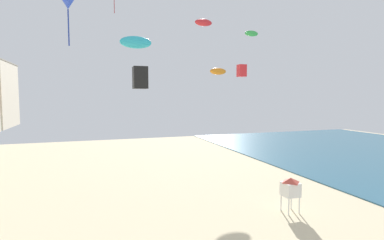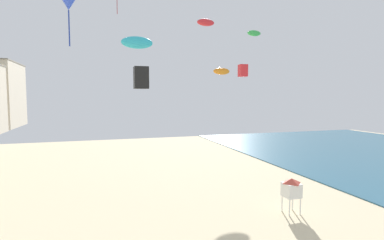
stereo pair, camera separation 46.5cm
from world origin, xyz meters
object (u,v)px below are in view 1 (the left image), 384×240
kite_black_box (140,78)px  kite_orange_parafoil (218,71)px  kite_green_parafoil (251,33)px  kite_red_box (242,71)px  lifeguard_stand (290,187)px  kite_red_parafoil (203,23)px  kite_cyan_parafoil (136,42)px

kite_black_box → kite_orange_parafoil: bearing=48.5°
kite_black_box → kite_green_parafoil: kite_green_parafoil is taller
kite_red_box → kite_green_parafoil: 8.05m
kite_red_box → kite_black_box: size_ratio=0.57×
kite_black_box → lifeguard_stand: bearing=-26.3°
kite_red_parafoil → kite_red_box: bearing=-82.4°
kite_red_box → kite_black_box: bearing=169.6°
kite_green_parafoil → lifeguard_stand: bearing=-101.1°
kite_cyan_parafoil → lifeguard_stand: bearing=-32.0°
lifeguard_stand → kite_red_box: bearing=106.9°
kite_red_parafoil → kite_black_box: kite_red_parafoil is taller
kite_black_box → kite_orange_parafoil: size_ratio=0.72×
kite_orange_parafoil → kite_red_box: bearing=-107.2°
lifeguard_stand → kite_red_box: (-2.21, 3.52, 8.63)m
lifeguard_stand → kite_cyan_parafoil: (-10.12, 6.32, 10.87)m
kite_red_box → kite_cyan_parafoil: bearing=160.5°
kite_red_parafoil → kite_green_parafoil: bearing=-9.1°
kite_red_box → kite_orange_parafoil: kite_orange_parafoil is taller
kite_red_parafoil → kite_black_box: bearing=-145.0°
kite_black_box → kite_cyan_parafoil: bearing=94.1°
kite_cyan_parafoil → kite_red_parafoil: (7.06, 3.51, 2.89)m
kite_cyan_parafoil → kite_orange_parafoil: size_ratio=1.07×
kite_red_parafoil → kite_green_parafoil: (4.84, -0.78, -0.87)m
kite_orange_parafoil → kite_red_parafoil: bearing=-121.2°
kite_red_box → kite_cyan_parafoil: size_ratio=0.38×
kite_red_parafoil → lifeguard_stand: bearing=-72.7°
kite_cyan_parafoil → kite_red_parafoil: size_ratio=1.42×
kite_black_box → kite_red_parafoil: bearing=35.0°
kite_orange_parafoil → kite_green_parafoil: bearing=-94.9°
lifeguard_stand → kite_red_parafoil: size_ratio=1.46×
kite_cyan_parafoil → kite_red_parafoil: bearing=26.4°
kite_cyan_parafoil → kite_orange_parafoil: (12.77, 12.94, -0.88)m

